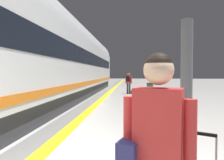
{
  "coord_description": "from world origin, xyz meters",
  "views": [
    {
      "loc": [
        1.25,
        -1.91,
        1.59
      ],
      "look_at": [
        0.49,
        6.67,
        1.31
      ],
      "focal_mm": 34.0,
      "sensor_mm": 36.0,
      "label": 1
    }
  ],
  "objects_px": {
    "waste_bin": "(150,90)",
    "high_speed_train": "(42,53)",
    "traveller_foreground": "(156,150)",
    "passenger_near": "(128,81)",
    "duffel_bag_near": "(133,92)",
    "platform_pillar": "(187,69)"
  },
  "relations": [
    {
      "from": "passenger_near",
      "to": "waste_bin",
      "type": "distance_m",
      "value": 2.25
    },
    {
      "from": "duffel_bag_near",
      "to": "platform_pillar",
      "type": "relative_size",
      "value": 0.12
    },
    {
      "from": "passenger_near",
      "to": "platform_pillar",
      "type": "xyz_separation_m",
      "value": [
        2.26,
        -8.08,
        0.74
      ]
    },
    {
      "from": "high_speed_train",
      "to": "platform_pillar",
      "type": "relative_size",
      "value": 9.52
    },
    {
      "from": "traveller_foreground",
      "to": "passenger_near",
      "type": "distance_m",
      "value": 14.67
    },
    {
      "from": "traveller_foreground",
      "to": "platform_pillar",
      "type": "height_order",
      "value": "platform_pillar"
    },
    {
      "from": "waste_bin",
      "to": "high_speed_train",
      "type": "bearing_deg",
      "value": -134.66
    },
    {
      "from": "duffel_bag_near",
      "to": "waste_bin",
      "type": "distance_m",
      "value": 1.93
    },
    {
      "from": "high_speed_train",
      "to": "duffel_bag_near",
      "type": "xyz_separation_m",
      "value": [
        4.15,
        6.89,
        -2.35
      ]
    },
    {
      "from": "high_speed_train",
      "to": "passenger_near",
      "type": "bearing_deg",
      "value": 61.27
    },
    {
      "from": "traveller_foreground",
      "to": "waste_bin",
      "type": "height_order",
      "value": "traveller_foreground"
    },
    {
      "from": "high_speed_train",
      "to": "traveller_foreground",
      "type": "height_order",
      "value": "high_speed_train"
    },
    {
      "from": "duffel_bag_near",
      "to": "platform_pillar",
      "type": "bearing_deg",
      "value": -76.38
    },
    {
      "from": "passenger_near",
      "to": "high_speed_train",
      "type": "bearing_deg",
      "value": -118.73
    },
    {
      "from": "traveller_foreground",
      "to": "waste_bin",
      "type": "distance_m",
      "value": 13.12
    },
    {
      "from": "platform_pillar",
      "to": "waste_bin",
      "type": "xyz_separation_m",
      "value": [
        -0.78,
        6.47,
        -1.27
      ]
    },
    {
      "from": "high_speed_train",
      "to": "traveller_foreground",
      "type": "xyz_separation_m",
      "value": [
        4.19,
        -7.69,
        -1.5
      ]
    },
    {
      "from": "duffel_bag_near",
      "to": "waste_bin",
      "type": "height_order",
      "value": "waste_bin"
    },
    {
      "from": "duffel_bag_near",
      "to": "passenger_near",
      "type": "bearing_deg",
      "value": 165.25
    },
    {
      "from": "passenger_near",
      "to": "waste_bin",
      "type": "height_order",
      "value": "passenger_near"
    },
    {
      "from": "passenger_near",
      "to": "traveller_foreground",
      "type": "bearing_deg",
      "value": -88.59
    },
    {
      "from": "high_speed_train",
      "to": "duffel_bag_near",
      "type": "distance_m",
      "value": 8.38
    }
  ]
}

